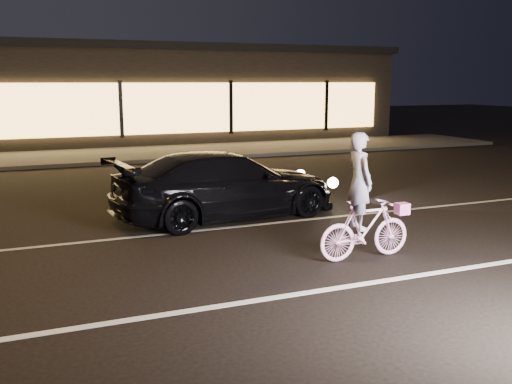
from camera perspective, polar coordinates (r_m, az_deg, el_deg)
name	(u,v)px	position (r m, az deg, el deg)	size (l,w,h in m)	color
ground	(281,257)	(8.84, 2.47, -6.53)	(90.00, 90.00, 0.00)	black
lane_stripe_near	(328,289)	(7.58, 7.26, -9.63)	(60.00, 0.12, 0.01)	silver
lane_stripe_far	(236,227)	(10.62, -2.03, -3.49)	(60.00, 0.10, 0.01)	gray
sidewalk	(131,154)	(21.12, -12.39, 3.69)	(30.00, 4.00, 0.12)	#383533
storefront	(106,93)	(26.86, -14.82, 9.57)	(25.40, 8.42, 4.20)	black
cyclist	(364,215)	(8.73, 10.71, -2.25)	(1.54, 0.53, 1.94)	#FB53B2
sedan	(226,185)	(11.25, -2.99, 0.72)	(4.72, 2.40, 1.31)	black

